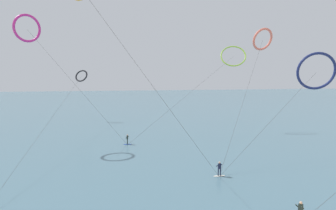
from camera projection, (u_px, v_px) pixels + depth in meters
name	position (u px, v px, depth m)	size (l,w,h in m)	color
sea_water	(132.00, 102.00, 116.50)	(400.00, 200.00, 0.08)	slate
surfer_cobalt	(127.00, 140.00, 43.89)	(1.40, 0.62, 1.70)	#2647B7
surfer_ivory	(219.00, 170.00, 29.87)	(1.40, 0.60, 1.70)	silver
kite_coral	(263.00, 39.00, 42.47)	(14.03, 13.61, 19.25)	#EA7260
kite_magenta	(27.00, 28.00, 41.54)	(17.33, 4.38, 21.29)	#CC288E
kite_lime	(233.00, 56.00, 55.74)	(25.96, 11.78, 18.12)	#8CC62D
kite_navy	(316.00, 71.00, 38.23)	(20.22, 8.02, 15.00)	navy
kite_charcoal	(81.00, 76.00, 67.22)	(3.90, 52.25, 13.24)	black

